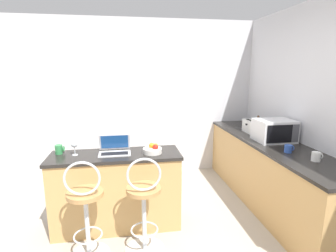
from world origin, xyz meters
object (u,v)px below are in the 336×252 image
at_px(laptop, 115,148).
at_px(wine_glass_tall, 74,145).
at_px(microwave, 274,130).
at_px(pepper_mill, 258,123).
at_px(mug_green, 59,149).
at_px(bar_stool_near, 86,213).
at_px(mug_blue, 288,149).
at_px(toaster, 253,127).
at_px(mug_white, 316,157).
at_px(bar_stool_far, 144,208).
at_px(fruit_bowl, 153,150).

bearing_deg(laptop, wine_glass_tall, -178.28).
bearing_deg(wine_glass_tall, laptop, 1.72).
bearing_deg(laptop, microwave, 4.55).
bearing_deg(pepper_mill, mug_green, -165.11).
bearing_deg(pepper_mill, bar_stool_near, -150.80).
height_order(microwave, mug_blue, microwave).
height_order(mug_green, pepper_mill, pepper_mill).
height_order(laptop, toaster, laptop).
relative_size(laptop, mug_blue, 3.46).
distance_m(mug_green, mug_white, 2.74).
bearing_deg(mug_blue, toaster, 87.72).
bearing_deg(bar_stool_far, mug_white, -2.07).
height_order(toaster, wine_glass_tall, toaster).
distance_m(microwave, mug_blue, 0.49).
height_order(bar_stool_far, fruit_bowl, bar_stool_far).
bearing_deg(bar_stool_near, fruit_bowl, 34.67).
relative_size(bar_stool_far, mug_blue, 10.17).
bearing_deg(bar_stool_near, pepper_mill, 29.20).
xyz_separation_m(microwave, wine_glass_tall, (-2.47, -0.17, -0.02)).
xyz_separation_m(wine_glass_tall, mug_white, (2.47, -0.60, -0.07)).
distance_m(toaster, fruit_bowl, 1.70).
xyz_separation_m(laptop, toaster, (1.97, 0.62, 0.04)).
xyz_separation_m(toaster, mug_green, (-2.58, -0.55, -0.04)).
bearing_deg(fruit_bowl, mug_green, 172.23).
bearing_deg(fruit_bowl, pepper_mill, 26.83).
distance_m(mug_green, wine_glass_tall, 0.21).
relative_size(bar_stool_far, wine_glass_tall, 6.25).
relative_size(bar_stool_near, mug_white, 9.87).
height_order(mug_blue, fruit_bowl, fruit_bowl).
distance_m(wine_glass_tall, fruit_bowl, 0.86).
distance_m(bar_stool_near, microwave, 2.47).
distance_m(bar_stool_far, microwave, 1.97).
bearing_deg(mug_green, fruit_bowl, -7.77).
relative_size(microwave, fruit_bowl, 2.24).
bearing_deg(wine_glass_tall, bar_stool_near, -73.33).
bearing_deg(fruit_bowl, bar_stool_near, -145.33).
xyz_separation_m(bar_stool_near, mug_white, (2.31, -0.06, 0.45)).
bearing_deg(mug_white, bar_stool_far, 177.93).
bearing_deg(mug_white, fruit_bowl, 161.55).
relative_size(toaster, mug_green, 3.15).
xyz_separation_m(bar_stool_far, fruit_bowl, (0.14, 0.48, 0.44)).
distance_m(microwave, fruit_bowl, 1.64).
bearing_deg(bar_stool_far, mug_green, 145.15).
relative_size(mug_green, fruit_bowl, 0.47).
height_order(bar_stool_near, bar_stool_far, same).
bearing_deg(toaster, mug_blue, -92.28).
bearing_deg(fruit_bowl, toaster, 24.17).
bearing_deg(mug_blue, fruit_bowl, 171.16).
bearing_deg(laptop, mug_blue, -9.11).
bearing_deg(microwave, toaster, 98.26).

